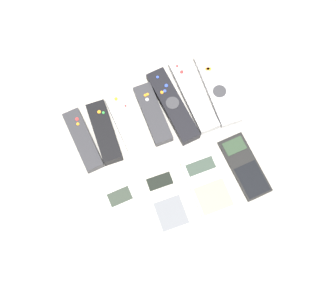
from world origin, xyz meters
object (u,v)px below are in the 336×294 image
at_px(remote_2, 128,122).
at_px(remote_4, 173,106).
at_px(calculator_3, 245,166).
at_px(remote_5, 194,96).
at_px(remote_0, 83,140).
at_px(remote_3, 152,114).
at_px(remote_6, 217,89).
at_px(calculator_1, 167,201).
at_px(calculator_0, 128,217).
at_px(remote_1, 104,132).
at_px(calculator_2, 208,185).

relative_size(remote_2, remote_4, 0.92).
bearing_deg(calculator_3, remote_2, 133.88).
distance_m(remote_5, calculator_3, 0.21).
bearing_deg(remote_2, remote_0, 178.08).
distance_m(remote_0, remote_3, 0.17).
relative_size(remote_6, calculator_1, 1.42).
distance_m(remote_2, remote_4, 0.11).
relative_size(remote_0, remote_4, 0.79).
xyz_separation_m(remote_3, calculator_1, (-0.05, -0.21, -0.00)).
xyz_separation_m(remote_6, calculator_3, (-0.02, -0.20, -0.00)).
bearing_deg(calculator_0, calculator_3, 0.08).
height_order(remote_4, remote_6, remote_4).
bearing_deg(remote_4, remote_1, 176.31).
xyz_separation_m(remote_2, remote_5, (0.17, 0.00, -0.00)).
height_order(remote_2, remote_5, remote_2).
bearing_deg(calculator_1, calculator_0, -176.54).
xyz_separation_m(remote_1, remote_2, (0.06, 0.00, -0.00)).
distance_m(remote_6, calculator_0, 0.37).
height_order(remote_1, remote_3, remote_1).
bearing_deg(remote_1, calculator_3, -33.15).
bearing_deg(calculator_1, remote_3, 80.02).
bearing_deg(remote_5, remote_6, -5.62).
relative_size(remote_5, remote_6, 1.00).
xyz_separation_m(remote_1, remote_3, (0.12, 0.00, -0.00)).
relative_size(remote_4, calculator_3, 1.27).
bearing_deg(calculator_1, remote_0, 123.90).
bearing_deg(remote_2, calculator_3, -46.25).
height_order(calculator_0, calculator_1, calculator_1).
relative_size(remote_0, calculator_3, 1.01).
bearing_deg(remote_6, remote_4, -176.38).
relative_size(remote_3, remote_5, 0.80).
bearing_deg(remote_5, calculator_1, -127.06).
xyz_separation_m(remote_5, remote_6, (0.06, -0.01, -0.00)).
xyz_separation_m(remote_0, remote_1, (0.05, -0.00, 0.00)).
bearing_deg(remote_4, calculator_0, -137.09).
bearing_deg(calculator_2, remote_0, 138.52).
bearing_deg(remote_1, remote_3, 3.87).
distance_m(remote_0, calculator_0, 0.21).
bearing_deg(remote_3, remote_4, 1.52).
xyz_separation_m(remote_5, calculator_1, (-0.16, -0.21, -0.00)).
relative_size(remote_2, calculator_0, 1.25).
distance_m(calculator_1, calculator_3, 0.20).
bearing_deg(remote_0, calculator_1, -62.20).
relative_size(remote_6, calculator_3, 1.26).
xyz_separation_m(remote_3, calculator_0, (-0.14, -0.21, -0.00)).
relative_size(remote_0, remote_5, 0.81).
relative_size(remote_1, calculator_0, 1.05).
distance_m(remote_1, remote_5, 0.23).
height_order(calculator_2, calculator_3, calculator_2).
distance_m(calculator_0, calculator_3, 0.29).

